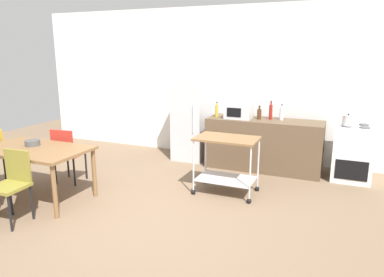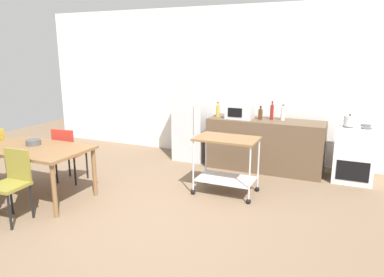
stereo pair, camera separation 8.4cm
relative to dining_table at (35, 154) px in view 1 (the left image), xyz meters
The scene contains 16 objects.
ground_plane 1.90m from the dining_table, ahead, with size 12.00×12.00×0.00m, color brown.
back_wall 3.73m from the dining_table, 60.91° to the left, with size 8.40×0.12×2.90m, color white.
kitchen_counter 3.73m from the dining_table, 44.09° to the left, with size 2.00×0.64×0.90m, color brown.
dining_table is the anchor object (origin of this frame).
chair_olive 0.71m from the dining_table, 66.99° to the right, with size 0.42×0.42×0.89m.
chair_red 0.69m from the dining_table, 93.43° to the left, with size 0.45×0.45×0.89m.
stove_oven 4.89m from the dining_table, 32.32° to the left, with size 0.60×0.61×0.92m.
refrigerator 2.96m from the dining_table, 65.52° to the left, with size 0.60×0.63×1.55m.
kitchen_cart 2.72m from the dining_table, 27.53° to the left, with size 0.91×0.57×0.85m.
bottle_vinegar 3.13m from the dining_table, 54.53° to the left, with size 0.06×0.06×0.27m.
microwave 3.39m from the dining_table, 48.86° to the left, with size 0.46×0.35×0.26m.
bottle_soy_sauce 3.67m from the dining_table, 45.33° to the left, with size 0.07×0.07×0.24m.
bottle_hot_sauce 3.85m from the dining_table, 43.96° to the left, with size 0.06×0.06×0.32m.
bottle_olive_oil 3.99m from the dining_table, 42.29° to the left, with size 0.07×0.07×0.27m.
fruit_bowl 0.20m from the dining_table, 143.09° to the left, with size 0.21×0.21×0.08m, color #4C4C4C.
kettle 4.74m from the dining_table, 32.08° to the left, with size 0.24×0.17×0.19m.
Camera 1 is at (2.13, -3.58, 2.07)m, focal length 33.64 mm.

